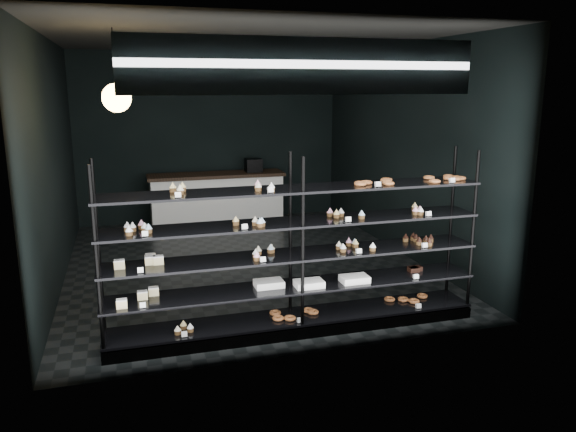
# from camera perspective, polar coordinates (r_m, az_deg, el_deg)

# --- Properties ---
(room) EXTENTS (5.01, 6.01, 3.20)m
(room) POSITION_cam_1_polar(r_m,az_deg,el_deg) (8.06, -4.71, 6.09)
(room) COLOR black
(room) RESTS_ON ground
(display_shelf) EXTENTS (4.00, 0.50, 1.91)m
(display_shelf) POSITION_cam_1_polar(r_m,az_deg,el_deg) (5.96, 0.60, -6.01)
(display_shelf) COLOR black
(display_shelf) RESTS_ON room
(signage) EXTENTS (3.30, 0.05, 0.50)m
(signage) POSITION_cam_1_polar(r_m,az_deg,el_deg) (5.16, 1.90, 14.99)
(signage) COLOR #0C123F
(signage) RESTS_ON room
(pendant_lamp) EXTENTS (0.31, 0.31, 0.89)m
(pendant_lamp) POSITION_cam_1_polar(r_m,az_deg,el_deg) (6.49, -17.02, 11.42)
(pendant_lamp) COLOR black
(pendant_lamp) RESTS_ON room
(service_counter) EXTENTS (2.53, 0.65, 1.23)m
(service_counter) POSITION_cam_1_polar(r_m,az_deg,el_deg) (10.67, -7.18, 1.79)
(service_counter) COLOR white
(service_counter) RESTS_ON room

